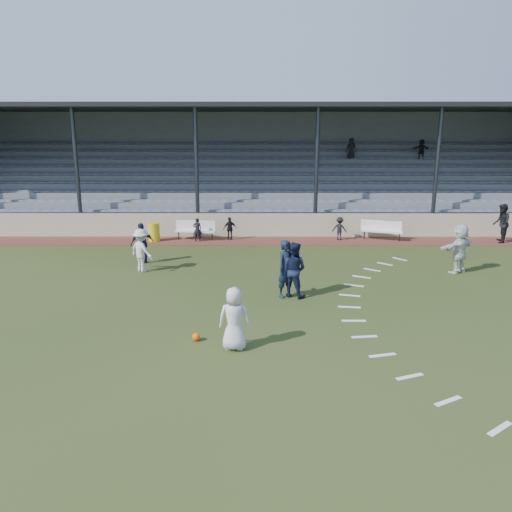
{
  "coord_description": "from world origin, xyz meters",
  "views": [
    {
      "loc": [
        0.04,
        -13.53,
        5.44
      ],
      "look_at": [
        0.0,
        2.5,
        1.3
      ],
      "focal_mm": 35.0,
      "sensor_mm": 36.0,
      "label": 1
    }
  ],
  "objects_px": {
    "trash_bin": "(154,232)",
    "player_navy_lead": "(286,269)",
    "player_white_lead": "(234,319)",
    "official": "(501,223)",
    "bench_right": "(381,228)",
    "football": "(196,337)",
    "bench_left": "(195,228)"
  },
  "relations": [
    {
      "from": "bench_left",
      "to": "official",
      "type": "bearing_deg",
      "value": 5.27
    },
    {
      "from": "trash_bin",
      "to": "player_navy_lead",
      "type": "distance_m",
      "value": 10.24
    },
    {
      "from": "trash_bin",
      "to": "football",
      "type": "distance_m",
      "value": 12.31
    },
    {
      "from": "football",
      "to": "official",
      "type": "bearing_deg",
      "value": 40.8
    },
    {
      "from": "trash_bin",
      "to": "bench_left",
      "type": "bearing_deg",
      "value": 9.79
    },
    {
      "from": "player_white_lead",
      "to": "player_navy_lead",
      "type": "bearing_deg",
      "value": -105.93
    },
    {
      "from": "bench_right",
      "to": "official",
      "type": "bearing_deg",
      "value": 13.41
    },
    {
      "from": "bench_right",
      "to": "player_navy_lead",
      "type": "height_order",
      "value": "player_navy_lead"
    },
    {
      "from": "bench_right",
      "to": "player_navy_lead",
      "type": "xyz_separation_m",
      "value": [
        -5.21,
        -8.61,
        0.38
      ]
    },
    {
      "from": "bench_right",
      "to": "trash_bin",
      "type": "bearing_deg",
      "value": -158.8
    },
    {
      "from": "bench_left",
      "to": "football",
      "type": "xyz_separation_m",
      "value": [
        1.47,
        -12.15,
        -0.48
      ]
    },
    {
      "from": "bench_left",
      "to": "trash_bin",
      "type": "distance_m",
      "value": 2.03
    },
    {
      "from": "player_white_lead",
      "to": "player_navy_lead",
      "type": "distance_m",
      "value": 4.31
    },
    {
      "from": "trash_bin",
      "to": "official",
      "type": "height_order",
      "value": "official"
    },
    {
      "from": "football",
      "to": "trash_bin",
      "type": "bearing_deg",
      "value": 106.37
    },
    {
      "from": "player_white_lead",
      "to": "official",
      "type": "bearing_deg",
      "value": -130.95
    },
    {
      "from": "bench_left",
      "to": "football",
      "type": "relative_size",
      "value": 9.49
    },
    {
      "from": "football",
      "to": "player_white_lead",
      "type": "distance_m",
      "value": 1.34
    },
    {
      "from": "bench_left",
      "to": "player_white_lead",
      "type": "bearing_deg",
      "value": -71.19
    },
    {
      "from": "trash_bin",
      "to": "football",
      "type": "height_order",
      "value": "trash_bin"
    },
    {
      "from": "player_white_lead",
      "to": "official",
      "type": "xyz_separation_m",
      "value": [
        12.35,
        12.03,
        0.15
      ]
    },
    {
      "from": "bench_right",
      "to": "player_navy_lead",
      "type": "relative_size",
      "value": 1.05
    },
    {
      "from": "trash_bin",
      "to": "player_navy_lead",
      "type": "height_order",
      "value": "player_navy_lead"
    },
    {
      "from": "football",
      "to": "player_white_lead",
      "type": "xyz_separation_m",
      "value": [
        1.03,
        -0.49,
        0.71
      ]
    },
    {
      "from": "bench_left",
      "to": "trash_bin",
      "type": "height_order",
      "value": "bench_left"
    },
    {
      "from": "football",
      "to": "official",
      "type": "distance_m",
      "value": 17.69
    },
    {
      "from": "trash_bin",
      "to": "player_navy_lead",
      "type": "xyz_separation_m",
      "value": [
        6.02,
        -8.27,
        0.49
      ]
    },
    {
      "from": "bench_left",
      "to": "trash_bin",
      "type": "bearing_deg",
      "value": -162.59
    },
    {
      "from": "bench_left",
      "to": "player_white_lead",
      "type": "relative_size",
      "value": 1.25
    },
    {
      "from": "bench_left",
      "to": "football",
      "type": "height_order",
      "value": "bench_left"
    },
    {
      "from": "bench_left",
      "to": "official",
      "type": "relative_size",
      "value": 1.08
    },
    {
      "from": "football",
      "to": "player_navy_lead",
      "type": "bearing_deg",
      "value": 54.21
    }
  ]
}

